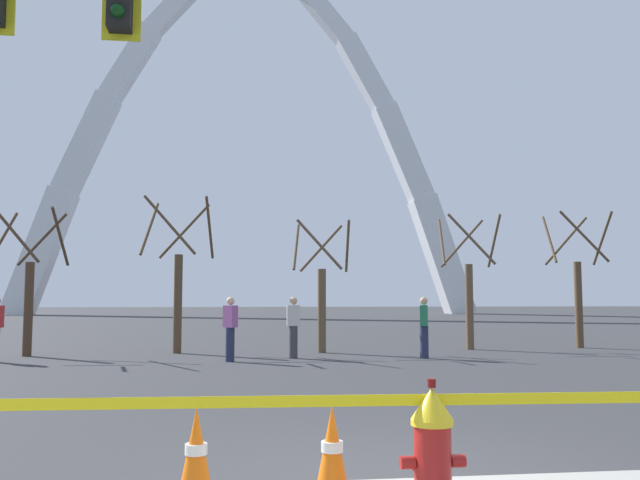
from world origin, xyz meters
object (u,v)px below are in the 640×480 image
(traffic_cone_by_hydrant, at_px, (196,457))
(pedestrian_standing_center, at_px, (293,327))
(pedestrian_walking_left, at_px, (424,327))
(fire_hydrant, at_px, (432,455))
(pedestrian_walking_right, at_px, (230,328))
(monument_arch, at_px, (249,153))
(traffic_cone_mid_sidewalk, at_px, (332,454))

(traffic_cone_by_hydrant, bearing_deg, pedestrian_standing_center, 81.57)
(pedestrian_walking_left, bearing_deg, pedestrian_standing_center, 172.66)
(fire_hydrant, bearing_deg, pedestrian_walking_right, 96.86)
(fire_hydrant, relative_size, pedestrian_standing_center, 0.62)
(traffic_cone_by_hydrant, xyz_separation_m, pedestrian_walking_left, (5.20, 11.85, 0.46))
(pedestrian_walking_left, relative_size, pedestrian_walking_right, 1.00)
(fire_hydrant, bearing_deg, pedestrian_standing_center, 89.27)
(fire_hydrant, distance_m, monument_arch, 64.17)
(fire_hydrant, xyz_separation_m, pedestrian_walking_right, (-1.47, 12.20, 0.35))
(fire_hydrant, relative_size, pedestrian_walking_left, 0.62)
(traffic_cone_by_hydrant, bearing_deg, fire_hydrant, -20.90)
(pedestrian_walking_left, relative_size, pedestrian_standing_center, 1.00)
(fire_hydrant, relative_size, monument_arch, 0.02)
(fire_hydrant, distance_m, pedestrian_standing_center, 12.93)
(traffic_cone_by_hydrant, distance_m, traffic_cone_mid_sidewalk, 1.04)
(fire_hydrant, distance_m, traffic_cone_mid_sidewalk, 0.86)
(monument_arch, bearing_deg, pedestrian_standing_center, -89.80)
(pedestrian_standing_center, bearing_deg, monument_arch, 90.20)
(monument_arch, xyz_separation_m, pedestrian_standing_center, (0.17, -49.30, -15.34))
(pedestrian_standing_center, bearing_deg, pedestrian_walking_right, -156.20)
(traffic_cone_by_hydrant, relative_size, traffic_cone_mid_sidewalk, 1.00)
(fire_hydrant, height_order, traffic_cone_mid_sidewalk, fire_hydrant)
(traffic_cone_mid_sidewalk, bearing_deg, pedestrian_standing_center, 86.36)
(traffic_cone_by_hydrant, distance_m, monument_arch, 63.61)
(pedestrian_walking_left, bearing_deg, traffic_cone_by_hydrant, -113.71)
(pedestrian_walking_right, bearing_deg, traffic_cone_by_hydrant, -90.92)
(traffic_cone_mid_sidewalk, bearing_deg, fire_hydrant, -43.46)
(fire_hydrant, height_order, pedestrian_walking_right, pedestrian_walking_right)
(traffic_cone_by_hydrant, xyz_separation_m, monument_arch, (1.65, 61.59, 15.80))
(traffic_cone_by_hydrant, height_order, pedestrian_walking_right, pedestrian_walking_right)
(pedestrian_standing_center, bearing_deg, traffic_cone_mid_sidewalk, -93.64)
(monument_arch, xyz_separation_m, pedestrian_walking_right, (-1.46, -50.03, -15.34))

